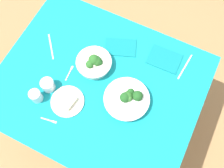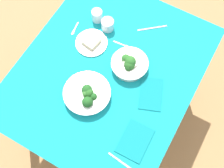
{
  "view_description": "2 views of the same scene",
  "coord_description": "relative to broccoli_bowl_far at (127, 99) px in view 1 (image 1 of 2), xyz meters",
  "views": [
    {
      "loc": [
        -0.34,
        0.49,
        2.25
      ],
      "look_at": [
        -0.08,
        -0.04,
        0.76
      ],
      "focal_mm": 41.33,
      "sensor_mm": 36.0,
      "label": 1
    },
    {
      "loc": [
        -0.71,
        -0.43,
        2.43
      ],
      "look_at": [
        -0.07,
        -0.07,
        0.76
      ],
      "focal_mm": 49.36,
      "sensor_mm": 36.0,
      "label": 2
    }
  ],
  "objects": [
    {
      "name": "napkin_folded_lower",
      "position": [
        0.19,
        -0.31,
        -0.03
      ],
      "size": [
        0.24,
        0.2,
        0.01
      ],
      "primitive_type": "cube",
      "rotation": [
        0.0,
        0.0,
        0.37
      ],
      "color": "#0F777D",
      "rests_on": "dining_table"
    },
    {
      "name": "fork_by_far_bowl",
      "position": [
        0.36,
        0.31,
        -0.03
      ],
      "size": [
        0.1,
        0.03,
        0.0
      ],
      "rotation": [
        0.0,
        0.0,
        3.3
      ],
      "color": "#B7B7BC",
      "rests_on": "dining_table"
    },
    {
      "name": "ground_plane",
      "position": [
        0.21,
        -0.02,
        -0.8
      ],
      "size": [
        6.0,
        6.0,
        0.0
      ],
      "primitive_type": "plane",
      "color": "#9E7547"
    },
    {
      "name": "water_glass_side",
      "position": [
        0.47,
        0.13,
        0.0
      ],
      "size": [
        0.08,
        0.08,
        0.08
      ],
      "primitive_type": "cylinder",
      "color": "silver",
      "rests_on": "dining_table"
    },
    {
      "name": "table_knife_right",
      "position": [
        0.61,
        -0.12,
        -0.03
      ],
      "size": [
        0.13,
        0.16,
        0.0
      ],
      "primitive_type": "cube",
      "rotation": [
        0.0,
        0.0,
        5.41
      ],
      "color": "#B7B7BC",
      "rests_on": "dining_table"
    },
    {
      "name": "bread_side_plate",
      "position": [
        0.32,
        0.17,
        -0.02
      ],
      "size": [
        0.2,
        0.2,
        0.04
      ],
      "color": "silver",
      "rests_on": "dining_table"
    },
    {
      "name": "fork_by_near_bowl",
      "position": [
        0.4,
        -0.01,
        -0.03
      ],
      "size": [
        0.02,
        0.11,
        0.0
      ],
      "rotation": [
        0.0,
        0.0,
        4.79
      ],
      "color": "#B7B7BC",
      "rests_on": "dining_table"
    },
    {
      "name": "water_glass_center",
      "position": [
        0.49,
        0.23,
        0.01
      ],
      "size": [
        0.07,
        0.07,
        0.08
      ],
      "primitive_type": "cylinder",
      "color": "silver",
      "rests_on": "dining_table"
    },
    {
      "name": "table_knife_left",
      "position": [
        -0.24,
        -0.37,
        -0.03
      ],
      "size": [
        0.03,
        0.2,
        0.0
      ],
      "primitive_type": "cube",
      "rotation": [
        0.0,
        0.0,
        4.61
      ],
      "color": "#B7B7BC",
      "rests_on": "dining_table"
    },
    {
      "name": "broccoli_bowl_far",
      "position": [
        0.0,
        0.0,
        0.0
      ],
      "size": [
        0.27,
        0.27,
        0.1
      ],
      "color": "white",
      "rests_on": "dining_table"
    },
    {
      "name": "dining_table",
      "position": [
        0.21,
        -0.02,
        -0.15
      ],
      "size": [
        1.26,
        1.03,
        0.76
      ],
      "color": "teal",
      "rests_on": "ground_plane"
    },
    {
      "name": "broccoli_bowl_near",
      "position": [
        0.29,
        -0.12,
        0.01
      ],
      "size": [
        0.22,
        0.22,
        0.11
      ],
      "color": "silver",
      "rests_on": "dining_table"
    },
    {
      "name": "napkin_folded_upper",
      "position": [
        -0.1,
        -0.36,
        -0.03
      ],
      "size": [
        0.21,
        0.16,
        0.01
      ],
      "primitive_type": "cube",
      "rotation": [
        0.0,
        0.0,
        0.03
      ],
      "color": "#0F777D",
      "rests_on": "dining_table"
    }
  ]
}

